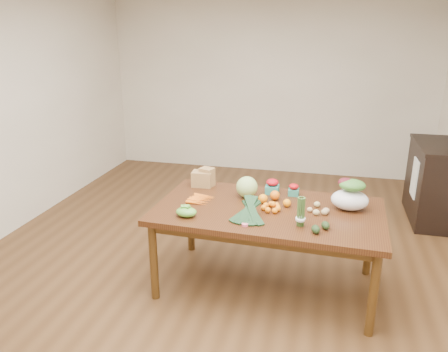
% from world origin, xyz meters
% --- Properties ---
extents(floor, '(6.00, 6.00, 0.00)m').
position_xyz_m(floor, '(0.00, 0.00, 0.00)').
color(floor, brown).
rests_on(floor, ground).
extents(room_walls, '(5.02, 6.02, 2.70)m').
position_xyz_m(room_walls, '(0.00, 0.00, 1.35)').
color(room_walls, white).
rests_on(room_walls, floor).
extents(dining_table, '(1.96, 1.15, 0.75)m').
position_xyz_m(dining_table, '(0.48, -0.38, 0.38)').
color(dining_table, '#41240F').
rests_on(dining_table, floor).
extents(cabinet, '(0.52, 1.02, 0.94)m').
position_xyz_m(cabinet, '(2.22, 1.54, 0.47)').
color(cabinet, black).
rests_on(cabinet, floor).
extents(dish_towel, '(0.02, 0.28, 0.45)m').
position_xyz_m(dish_towel, '(1.96, 1.40, 0.55)').
color(dish_towel, white).
rests_on(dish_towel, cabinet).
extents(paper_bag, '(0.26, 0.22, 0.18)m').
position_xyz_m(paper_bag, '(-0.22, 0.03, 0.84)').
color(paper_bag, olive).
rests_on(paper_bag, dining_table).
extents(cabbage, '(0.20, 0.20, 0.20)m').
position_xyz_m(cabbage, '(0.25, -0.16, 0.85)').
color(cabbage, '#9ABA6B').
rests_on(cabbage, dining_table).
extents(strawberry_basket_a, '(0.13, 0.13, 0.11)m').
position_xyz_m(strawberry_basket_a, '(0.47, -0.01, 0.80)').
color(strawberry_basket_a, red).
rests_on(strawberry_basket_a, dining_table).
extents(strawberry_basket_b, '(0.10, 0.10, 0.09)m').
position_xyz_m(strawberry_basket_b, '(0.66, -0.01, 0.79)').
color(strawberry_basket_b, red).
rests_on(strawberry_basket_b, dining_table).
extents(orange_a, '(0.08, 0.08, 0.08)m').
position_xyz_m(orange_a, '(0.42, -0.27, 0.79)').
color(orange_a, orange).
rests_on(orange_a, dining_table).
extents(orange_b, '(0.09, 0.09, 0.09)m').
position_xyz_m(orange_b, '(0.51, -0.17, 0.79)').
color(orange_b, orange).
rests_on(orange_b, dining_table).
extents(orange_c, '(0.07, 0.07, 0.07)m').
position_xyz_m(orange_c, '(0.63, -0.30, 0.78)').
color(orange_c, orange).
rests_on(orange_c, dining_table).
extents(mandarin_cluster, '(0.19, 0.19, 0.08)m').
position_xyz_m(mandarin_cluster, '(0.52, -0.40, 0.79)').
color(mandarin_cluster, orange).
rests_on(mandarin_cluster, dining_table).
extents(carrots, '(0.23, 0.25, 0.03)m').
position_xyz_m(carrots, '(-0.12, -0.35, 0.76)').
color(carrots, orange).
rests_on(carrots, dining_table).
extents(snap_pea_bag, '(0.17, 0.13, 0.08)m').
position_xyz_m(snap_pea_bag, '(-0.15, -0.70, 0.79)').
color(snap_pea_bag, '#69A236').
rests_on(snap_pea_bag, dining_table).
extents(kale_bunch, '(0.34, 0.41, 0.16)m').
position_xyz_m(kale_bunch, '(0.36, -0.67, 0.83)').
color(kale_bunch, black).
rests_on(kale_bunch, dining_table).
extents(asparagus_bundle, '(0.08, 0.12, 0.26)m').
position_xyz_m(asparagus_bundle, '(0.77, -0.68, 0.88)').
color(asparagus_bundle, '#437335').
rests_on(asparagus_bundle, dining_table).
extents(potato_a, '(0.05, 0.04, 0.04)m').
position_xyz_m(potato_a, '(0.83, -0.37, 0.77)').
color(potato_a, tan).
rests_on(potato_a, dining_table).
extents(potato_b, '(0.06, 0.05, 0.05)m').
position_xyz_m(potato_b, '(0.89, -0.42, 0.77)').
color(potato_b, '#DDCB7F').
rests_on(potato_b, dining_table).
extents(potato_c, '(0.06, 0.05, 0.05)m').
position_xyz_m(potato_c, '(0.96, -0.37, 0.77)').
color(potato_c, tan).
rests_on(potato_c, dining_table).
extents(potato_d, '(0.06, 0.05, 0.05)m').
position_xyz_m(potato_d, '(0.89, -0.24, 0.77)').
color(potato_d, '#D1B879').
rests_on(potato_d, dining_table).
extents(potato_e, '(0.06, 0.05, 0.05)m').
position_xyz_m(potato_e, '(0.95, -0.40, 0.77)').
color(potato_e, tan).
rests_on(potato_e, dining_table).
extents(avocado_a, '(0.09, 0.11, 0.06)m').
position_xyz_m(avocado_a, '(0.89, -0.77, 0.78)').
color(avocado_a, black).
rests_on(avocado_a, dining_table).
extents(avocado_b, '(0.08, 0.10, 0.06)m').
position_xyz_m(avocado_b, '(0.97, -0.68, 0.78)').
color(avocado_b, black).
rests_on(avocado_b, dining_table).
extents(salad_bag, '(0.32, 0.25, 0.24)m').
position_xyz_m(salad_bag, '(1.15, -0.24, 0.87)').
color(salad_bag, white).
rests_on(salad_bag, dining_table).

